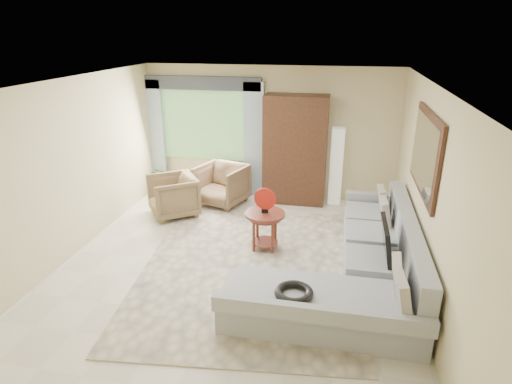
% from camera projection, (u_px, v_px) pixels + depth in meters
% --- Properties ---
extents(ground, '(6.00, 6.00, 0.00)m').
position_uv_depth(ground, '(235.00, 266.00, 6.23)').
color(ground, silver).
rests_on(ground, ground).
extents(area_rug, '(3.39, 4.29, 0.02)m').
position_uv_depth(area_rug, '(249.00, 267.00, 6.19)').
color(area_rug, beige).
rests_on(area_rug, ground).
extents(sectional_sofa, '(2.30, 3.46, 0.90)m').
position_uv_depth(sectional_sofa, '(362.00, 268.00, 5.64)').
color(sectional_sofa, '#A0A3A8').
rests_on(sectional_sofa, ground).
extents(tv_screen, '(0.14, 0.74, 0.48)m').
position_uv_depth(tv_screen, '(386.00, 240.00, 5.45)').
color(tv_screen, black).
rests_on(tv_screen, sectional_sofa).
extents(garden_hose, '(0.43, 0.43, 0.09)m').
position_uv_depth(garden_hose, '(294.00, 293.00, 4.67)').
color(garden_hose, black).
rests_on(garden_hose, sectional_sofa).
extents(coffee_table, '(0.62, 0.62, 0.62)m').
position_uv_depth(coffee_table, '(265.00, 230.00, 6.61)').
color(coffee_table, '#4C1C14').
rests_on(coffee_table, ground).
extents(red_disc, '(0.34, 0.06, 0.34)m').
position_uv_depth(red_disc, '(265.00, 199.00, 6.42)').
color(red_disc, '#A01910').
rests_on(red_disc, coffee_table).
extents(armchair_left, '(1.14, 1.13, 0.75)m').
position_uv_depth(armchair_left, '(173.00, 196.00, 7.82)').
color(armchair_left, olive).
rests_on(armchair_left, ground).
extents(armchair_right, '(1.08, 1.09, 0.79)m').
position_uv_depth(armchair_right, '(222.00, 185.00, 8.33)').
color(armchair_right, olive).
rests_on(armchair_right, ground).
extents(potted_plant, '(0.61, 0.58, 0.54)m').
position_uv_depth(potted_plant, '(163.00, 179.00, 9.00)').
color(potted_plant, '#999999').
rests_on(potted_plant, ground).
extents(armoire, '(1.20, 0.55, 2.10)m').
position_uv_depth(armoire, '(295.00, 150.00, 8.24)').
color(armoire, black).
rests_on(armoire, ground).
extents(floor_lamp, '(0.24, 0.24, 1.50)m').
position_uv_depth(floor_lamp, '(336.00, 166.00, 8.26)').
color(floor_lamp, silver).
rests_on(floor_lamp, ground).
extents(window, '(1.80, 0.04, 1.40)m').
position_uv_depth(window, '(204.00, 125.00, 8.69)').
color(window, '#669E59').
rests_on(window, wall_back).
extents(curtain_left, '(0.40, 0.08, 2.30)m').
position_uv_depth(curtain_left, '(155.00, 136.00, 8.89)').
color(curtain_left, '#9EB7CC').
rests_on(curtain_left, ground).
extents(curtain_right, '(0.40, 0.08, 2.30)m').
position_uv_depth(curtain_right, '(254.00, 141.00, 8.51)').
color(curtain_right, '#9EB7CC').
rests_on(curtain_right, ground).
extents(valance, '(2.40, 0.12, 0.26)m').
position_uv_depth(valance, '(201.00, 83.00, 8.32)').
color(valance, '#1E232D').
rests_on(valance, wall_back).
extents(wall_mirror, '(0.05, 1.70, 1.05)m').
position_uv_depth(wall_mirror, '(425.00, 153.00, 5.47)').
color(wall_mirror, black).
rests_on(wall_mirror, wall_right).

